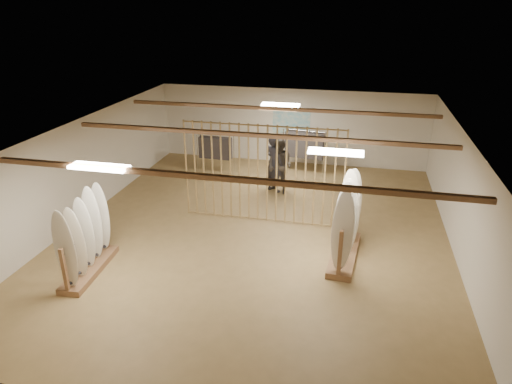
% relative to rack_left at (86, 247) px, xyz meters
% --- Properties ---
extents(floor, '(12.00, 12.00, 0.00)m').
position_rel_rack_left_xyz_m(floor, '(3.32, 2.67, -0.64)').
color(floor, '#977849').
rests_on(floor, ground).
extents(ceiling, '(12.00, 12.00, 0.00)m').
position_rel_rack_left_xyz_m(ceiling, '(3.32, 2.67, 2.16)').
color(ceiling, gray).
rests_on(ceiling, ground).
extents(wall_back, '(12.00, 0.00, 12.00)m').
position_rel_rack_left_xyz_m(wall_back, '(3.32, 8.67, 0.76)').
color(wall_back, silver).
rests_on(wall_back, ground).
extents(wall_front, '(12.00, 0.00, 12.00)m').
position_rel_rack_left_xyz_m(wall_front, '(3.32, -3.33, 0.76)').
color(wall_front, silver).
rests_on(wall_front, ground).
extents(wall_left, '(0.00, 12.00, 12.00)m').
position_rel_rack_left_xyz_m(wall_left, '(-1.68, 2.67, 0.76)').
color(wall_left, silver).
rests_on(wall_left, ground).
extents(wall_right, '(0.00, 12.00, 12.00)m').
position_rel_rack_left_xyz_m(wall_right, '(8.32, 2.67, 0.76)').
color(wall_right, silver).
rests_on(wall_right, ground).
extents(ceiling_slats, '(9.50, 6.12, 0.10)m').
position_rel_rack_left_xyz_m(ceiling_slats, '(3.32, 2.67, 2.08)').
color(ceiling_slats, '#8C613F').
rests_on(ceiling_slats, ground).
extents(light_panels, '(1.20, 0.35, 0.06)m').
position_rel_rack_left_xyz_m(light_panels, '(3.32, 2.67, 2.10)').
color(light_panels, white).
rests_on(light_panels, ground).
extents(bamboo_partition, '(4.45, 0.05, 2.78)m').
position_rel_rack_left_xyz_m(bamboo_partition, '(3.32, 3.47, 0.76)').
color(bamboo_partition, '#A58550').
rests_on(bamboo_partition, ground).
extents(poster, '(1.40, 0.03, 0.90)m').
position_rel_rack_left_xyz_m(poster, '(3.32, 8.65, 0.96)').
color(poster, '#39A4C7').
rests_on(poster, ground).
extents(rack_left, '(0.66, 2.02, 1.89)m').
position_rel_rack_left_xyz_m(rack_left, '(0.00, 0.00, 0.00)').
color(rack_left, '#8C613F').
rests_on(rack_left, floor).
extents(rack_right, '(0.75, 2.22, 2.07)m').
position_rel_rack_left_xyz_m(rack_right, '(5.69, 1.94, 0.06)').
color(rack_right, '#8C613F').
rests_on(rack_right, floor).
extents(clothing_rack_a, '(1.27, 0.37, 1.36)m').
position_rel_rack_left_xyz_m(clothing_rack_a, '(0.83, 7.07, 0.24)').
color(clothing_rack_a, silver).
rests_on(clothing_rack_a, floor).
extents(clothing_rack_b, '(1.48, 0.58, 1.60)m').
position_rel_rack_left_xyz_m(clothing_rack_b, '(3.98, 7.63, 0.40)').
color(clothing_rack_b, silver).
rests_on(clothing_rack_b, floor).
extents(shopper_a, '(0.95, 0.87, 2.15)m').
position_rel_rack_left_xyz_m(shopper_a, '(3.23, 5.68, 0.43)').
color(shopper_a, '#24232A').
rests_on(shopper_a, floor).
extents(shopper_b, '(1.24, 1.15, 2.07)m').
position_rel_rack_left_xyz_m(shopper_b, '(3.43, 5.58, 0.39)').
color(shopper_b, '#37312A').
rests_on(shopper_b, floor).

